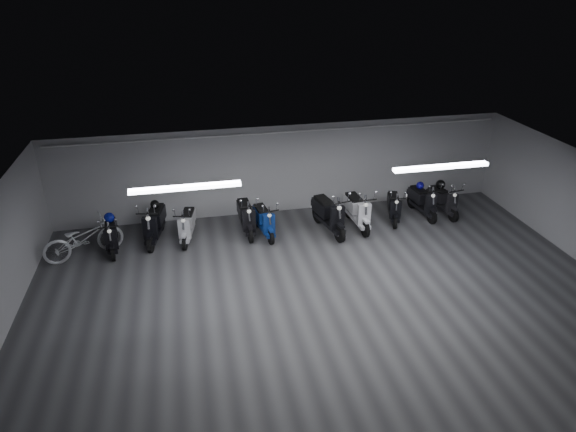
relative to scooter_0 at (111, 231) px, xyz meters
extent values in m
cube|color=#3C3C3F|center=(5.12, -3.48, -0.62)|extent=(14.00, 10.00, 0.01)
cube|color=gray|center=(5.12, -3.48, 2.19)|extent=(14.00, 10.00, 0.01)
cube|color=#ADADB0|center=(5.12, 1.52, 0.79)|extent=(14.00, 0.01, 2.80)
cube|color=white|center=(2.12, -2.48, 2.13)|extent=(2.40, 0.18, 0.08)
cube|color=white|center=(8.12, -2.48, 2.13)|extent=(2.40, 0.18, 0.08)
cylinder|color=white|center=(5.12, 1.44, 2.01)|extent=(13.60, 0.05, 0.05)
imported|color=silver|center=(-0.70, -0.16, 0.05)|extent=(2.19, 1.44, 1.34)
sphere|color=black|center=(1.19, 0.59, 0.40)|extent=(0.25, 0.25, 0.25)
sphere|color=black|center=(9.89, 0.45, 0.31)|extent=(0.29, 0.29, 0.29)
sphere|color=#0F0B79|center=(9.23, 0.50, 0.31)|extent=(0.24, 0.24, 0.24)
sphere|color=navy|center=(-0.02, 0.23, 0.29)|extent=(0.28, 0.28, 0.28)
camera|label=1|loc=(2.24, -12.61, 6.37)|focal=31.02mm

